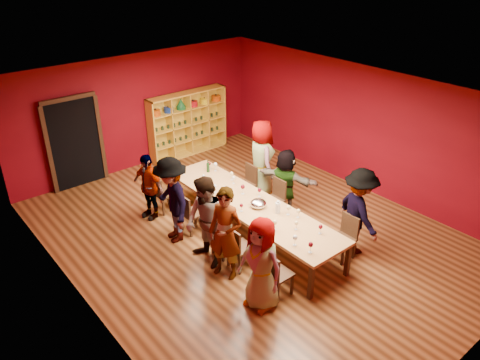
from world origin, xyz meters
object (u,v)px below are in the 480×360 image
at_px(chair_person_left_3, 189,212).
at_px(chair_person_right_2, 276,196).
at_px(chair_person_right_0, 346,235).
at_px(chair_person_right_3, 248,181).
at_px(person_right_3, 261,159).
at_px(person_left_1, 225,234).
at_px(chair_person_left_2, 221,234).
at_px(chair_person_left_1, 238,246).
at_px(chair_person_left_4, 162,192).
at_px(tasting_table, 250,205).
at_px(person_right_2, 285,182).
at_px(shelving_unit, 187,120).
at_px(person_left_3, 172,200).
at_px(person_left_2, 206,223).
at_px(person_left_0, 261,264).
at_px(person_right_0, 359,212).
at_px(wine_bottle, 208,167).
at_px(chair_person_left_0, 275,272).
at_px(spittoon_bowl, 258,204).
at_px(person_left_4, 148,186).

bearing_deg(chair_person_left_3, chair_person_right_2, -20.42).
bearing_deg(chair_person_right_0, chair_person_right_3, 90.00).
distance_m(chair_person_right_3, person_right_3, 0.61).
height_order(person_left_1, chair_person_left_2, person_left_1).
xyz_separation_m(chair_person_left_1, chair_person_left_4, (0.00, 2.67, 0.00)).
height_order(tasting_table, chair_person_right_3, chair_person_right_3).
relative_size(tasting_table, chair_person_left_3, 5.06).
bearing_deg(person_right_2, chair_person_left_2, 80.63).
relative_size(tasting_table, chair_person_left_4, 5.06).
relative_size(shelving_unit, person_left_3, 1.31).
distance_m(person_left_2, person_right_2, 2.48).
distance_m(shelving_unit, chair_person_left_4, 3.34).
bearing_deg(chair_person_right_3, chair_person_right_2, -90.00).
bearing_deg(person_left_0, chair_person_right_0, 80.65).
distance_m(chair_person_left_1, person_right_0, 2.41).
xyz_separation_m(person_left_1, wine_bottle, (1.39, 2.42, -0.03)).
bearing_deg(chair_person_right_3, person_left_1, -138.76).
relative_size(chair_person_left_0, wine_bottle, 3.05).
bearing_deg(chair_person_left_4, chair_person_left_0, -90.00).
height_order(chair_person_left_0, spittoon_bowl, spittoon_bowl).
distance_m(chair_person_left_3, chair_person_left_4, 1.08).
bearing_deg(person_left_0, chair_person_right_2, 123.09).
height_order(chair_person_right_0, person_right_2, person_right_2).
relative_size(shelving_unit, person_left_1, 1.34).
xyz_separation_m(tasting_table, person_left_4, (-1.23, 1.94, 0.06)).
bearing_deg(chair_person_left_1, chair_person_left_2, 90.00).
bearing_deg(wine_bottle, person_left_1, -119.91).
distance_m(person_left_1, spittoon_bowl, 1.32).
distance_m(shelving_unit, person_left_4, 3.55).
height_order(chair_person_left_1, spittoon_bowl, spittoon_bowl).
bearing_deg(spittoon_bowl, person_left_0, -130.41).
bearing_deg(chair_person_left_3, chair_person_right_0, -55.19).
height_order(person_left_3, wine_bottle, person_left_3).
relative_size(chair_person_left_2, person_left_3, 0.49).
relative_size(person_left_1, chair_person_left_4, 2.01).
bearing_deg(chair_person_left_4, chair_person_left_2, -90.00).
xyz_separation_m(shelving_unit, person_left_2, (-2.65, -4.54, -0.09)).
relative_size(chair_person_right_0, person_right_0, 0.50).
bearing_deg(person_left_4, wine_bottle, 68.39).
xyz_separation_m(chair_person_left_0, chair_person_left_4, (0.00, 3.67, 0.00)).
distance_m(person_right_2, person_right_3, 0.96).
distance_m(chair_person_left_3, chair_person_right_3, 1.84).
bearing_deg(chair_person_left_4, person_left_4, -180.00).
bearing_deg(chair_person_right_3, chair_person_right_0, -90.00).
bearing_deg(person_left_2, person_right_2, 102.37).
xyz_separation_m(chair_person_left_1, person_right_3, (2.23, 1.84, 0.45)).
bearing_deg(person_left_0, chair_person_right_3, 134.45).
height_order(person_left_2, spittoon_bowl, person_left_2).
bearing_deg(spittoon_bowl, person_left_4, 120.15).
bearing_deg(tasting_table, person_right_2, 8.62).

